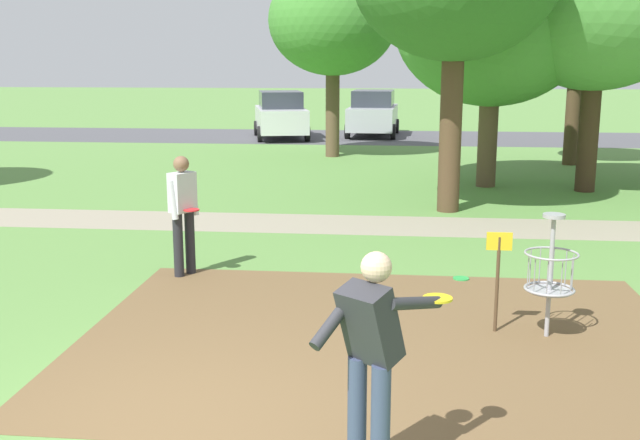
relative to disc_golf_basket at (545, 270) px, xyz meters
name	(u,v)px	position (x,y,z in m)	size (l,w,h in m)	color
ground_plane	(169,435)	(-3.44, -2.64, -0.75)	(160.00, 160.00, 0.00)	#5B8942
dirt_tee_pad	(381,338)	(-1.76, -0.25, -0.75)	(6.63, 5.06, 0.01)	brown
disc_golf_basket	(545,270)	(0.00, 0.00, 0.00)	(0.98, 0.58, 1.39)	#9E9EA3
player_foreground_watching	(371,352)	(-1.79, -3.13, 0.23)	(1.01, 0.73, 1.71)	#384260
player_throwing	(183,208)	(-4.62, 1.98, 0.21)	(0.45, 0.48, 1.71)	#232328
frisbee_by_tee	(461,279)	(-0.70, 2.15, -0.74)	(0.23, 0.23, 0.02)	green
tree_near_left	(579,14)	(3.43, 14.57, 3.56)	(3.22, 3.22, 5.73)	#4C3823
tree_near_right	(493,22)	(0.53, 10.34, 3.14)	(4.65, 4.65, 5.88)	brown
tree_mid_center	(333,21)	(-3.70, 15.80, 3.46)	(4.01, 4.01, 5.95)	brown
tree_far_center	(598,6)	(2.77, 9.86, 3.44)	(4.45, 4.45, 6.11)	#422D1E
parking_lot_strip	(353,137)	(-3.44, 22.14, -0.75)	(36.00, 6.00, 0.01)	#4C4C51
parked_car_leftmost	(281,115)	(-6.24, 21.35, 0.17)	(2.74, 4.51, 1.84)	silver
parked_car_center_left	(373,113)	(-2.65, 22.71, 0.17)	(2.13, 4.28, 1.84)	#B2B7BC
gravel_path	(299,223)	(-3.44, 5.59, -0.75)	(40.00, 1.71, 0.00)	gray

